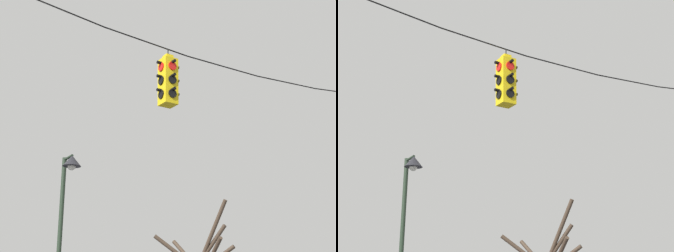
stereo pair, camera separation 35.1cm
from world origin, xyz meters
TOP-DOWN VIEW (x-y plane):
  - span_wire at (-0.00, 0.25)m, footprint 15.24×0.03m
  - traffic_light_near_left_pole at (-1.64, 0.25)m, footprint 0.58×0.58m
  - street_lamp at (-2.46, 3.91)m, footprint 0.49×0.84m

SIDE VIEW (x-z plane):
  - street_lamp at x=-2.46m, z-range 1.22..6.19m
  - traffic_light_near_left_pole at x=-1.64m, z-range 5.33..6.69m
  - span_wire at x=0.00m, z-range 6.64..7.43m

